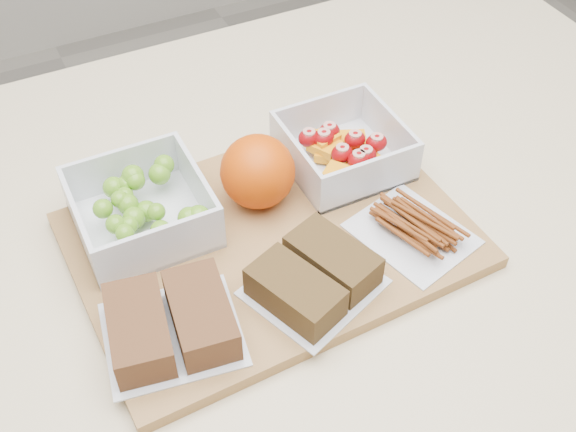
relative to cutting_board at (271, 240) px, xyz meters
name	(u,v)px	position (x,y,z in m)	size (l,w,h in m)	color
cutting_board	(271,240)	(0.00, 0.00, 0.00)	(0.42, 0.30, 0.02)	#A17542
grape_container	(143,208)	(-0.12, 0.08, 0.03)	(0.14, 0.14, 0.06)	silver
fruit_container	(343,150)	(0.13, 0.07, 0.03)	(0.13, 0.13, 0.06)	silver
orange	(258,172)	(0.01, 0.06, 0.05)	(0.08, 0.08, 0.08)	#D74805
sandwich_bag_left	(170,323)	(-0.14, -0.08, 0.03)	(0.15, 0.13, 0.04)	silver
sandwich_bag_center	(314,276)	(0.01, -0.09, 0.03)	(0.16, 0.15, 0.04)	silver
pretzel_bag	(413,226)	(0.14, -0.07, 0.02)	(0.13, 0.15, 0.03)	silver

